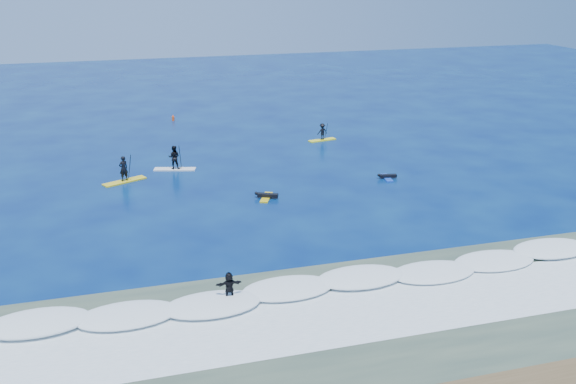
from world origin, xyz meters
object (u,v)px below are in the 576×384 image
object	(u,v)px
sup_paddler_left	(124,173)
prone_paddler_near	(267,196)
prone_paddler_far	(387,177)
wave_surfer	(229,287)
sup_paddler_right	(322,133)
marker_buoy	(173,118)
sup_paddler_center	(174,159)

from	to	relation	value
sup_paddler_left	prone_paddler_near	distance (m)	11.62
prone_paddler_far	sup_paddler_left	bearing A→B (deg)	85.34
prone_paddler_near	prone_paddler_far	world-z (taller)	prone_paddler_near
prone_paddler_near	wave_surfer	distance (m)	15.14
prone_paddler_near	prone_paddler_far	xyz separation A→B (m)	(10.14, 1.74, -0.01)
sup_paddler_right	marker_buoy	bearing A→B (deg)	125.14
prone_paddler_near	prone_paddler_far	size ratio (longest dim) A/B	1.09
sup_paddler_right	sup_paddler_center	bearing A→B (deg)	-170.47
sup_paddler_left	prone_paddler_far	distance (m)	20.30
prone_paddler_far	wave_surfer	distance (m)	22.24
sup_paddler_left	sup_paddler_right	world-z (taller)	sup_paddler_left
sup_paddler_center	prone_paddler_far	bearing A→B (deg)	-7.95
sup_paddler_right	marker_buoy	xyz separation A→B (m)	(-12.66, 12.17, -0.44)
wave_surfer	sup_paddler_left	bearing A→B (deg)	100.93
prone_paddler_far	marker_buoy	xyz separation A→B (m)	(-13.79, 24.46, 0.17)
sup_paddler_center	prone_paddler_near	xyz separation A→B (m)	(5.51, -8.60, -0.72)
marker_buoy	sup_paddler_left	bearing A→B (deg)	-106.79
sup_paddler_left	wave_surfer	xyz separation A→B (m)	(4.13, -20.66, 0.11)
sup_paddler_left	prone_paddler_near	size ratio (longest dim) A/B	1.57
sup_paddler_center	prone_paddler_near	distance (m)	10.24
sup_paddler_left	marker_buoy	bearing A→B (deg)	47.55
sup_paddler_right	prone_paddler_near	bearing A→B (deg)	-133.68
sup_paddler_right	marker_buoy	world-z (taller)	sup_paddler_right
sup_paddler_center	prone_paddler_far	size ratio (longest dim) A/B	1.72
sup_paddler_center	marker_buoy	size ratio (longest dim) A/B	4.94
sup_paddler_left	prone_paddler_near	xyz separation A→B (m)	(9.58, -6.55, -0.59)
sup_paddler_center	marker_buoy	xyz separation A→B (m)	(1.87, 17.60, -0.57)
prone_paddler_near	sup_paddler_right	bearing A→B (deg)	-8.01
sup_paddler_center	prone_paddler_near	size ratio (longest dim) A/B	1.58
sup_paddler_center	sup_paddler_right	xyz separation A→B (m)	(14.52, 5.43, -0.14)
prone_paddler_far	sup_paddler_right	bearing A→B (deg)	14.28
sup_paddler_left	wave_surfer	distance (m)	21.07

